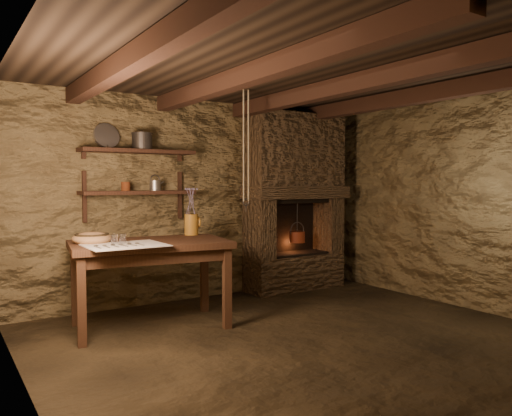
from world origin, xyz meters
TOP-DOWN VIEW (x-y plane):
  - floor at (0.00, 0.00)m, footprint 4.50×4.50m
  - back_wall at (0.00, 2.00)m, footprint 4.50×0.04m
  - left_wall at (-2.25, 0.00)m, footprint 0.04×4.00m
  - right_wall at (2.25, 0.00)m, footprint 0.04×4.00m
  - ceiling at (0.00, 0.00)m, footprint 4.50×4.00m
  - beam_far_left at (-1.50, 0.00)m, footprint 0.14×3.95m
  - beam_mid_left at (-0.50, 0.00)m, footprint 0.14×3.95m
  - beam_mid_right at (0.50, 0.00)m, footprint 0.14×3.95m
  - beam_far_right at (1.50, 0.00)m, footprint 0.14×3.95m
  - shelf_lower at (-0.85, 1.84)m, footprint 1.25×0.30m
  - shelf_upper at (-0.85, 1.84)m, footprint 1.25×0.30m
  - hearth at (1.25, 1.77)m, footprint 1.43×0.51m
  - work_table at (-1.00, 1.13)m, footprint 1.59×1.06m
  - linen_cloth at (-1.31, 0.91)m, footprint 0.69×0.56m
  - pewter_cutlery_row at (-1.31, 0.89)m, footprint 0.57×0.23m
  - drinking_glasses at (-1.29, 1.04)m, footprint 0.22×0.07m
  - stoneware_jug at (-0.42, 1.41)m, footprint 0.19×0.19m
  - wooden_bowl at (-1.52, 1.26)m, footprint 0.46×0.46m
  - iron_stockpot at (-0.80, 1.84)m, footprint 0.27×0.27m
  - tin_pan at (-1.17, 1.94)m, footprint 0.29×0.15m
  - small_kettle at (-0.66, 1.84)m, footprint 0.20×0.18m
  - rusty_tin at (-0.99, 1.84)m, footprint 0.11×0.11m
  - red_pot at (1.26, 1.72)m, footprint 0.26×0.26m
  - hanging_ropes at (0.05, 1.05)m, footprint 0.08×0.08m

SIDE VIEW (x-z plane):
  - floor at x=0.00m, z-range 0.00..0.00m
  - work_table at x=-1.00m, z-range 0.03..0.88m
  - red_pot at x=1.26m, z-range 0.43..0.97m
  - linen_cloth at x=-1.31m, z-range 0.84..0.85m
  - pewter_cutlery_row at x=-1.31m, z-range 0.85..0.86m
  - wooden_bowl at x=-1.52m, z-range 0.82..0.95m
  - drinking_glasses at x=-1.29m, z-range 0.85..0.94m
  - stoneware_jug at x=-0.42m, z-range 0.81..1.33m
  - back_wall at x=0.00m, z-range 0.00..2.40m
  - left_wall at x=-2.25m, z-range 0.00..2.40m
  - right_wall at x=2.25m, z-range 0.00..2.40m
  - hearth at x=1.25m, z-range 0.08..2.38m
  - shelf_lower at x=-0.85m, z-range 1.28..1.32m
  - rusty_tin at x=-0.99m, z-range 1.32..1.42m
  - small_kettle at x=-0.66m, z-range 1.29..1.46m
  - shelf_upper at x=-0.85m, z-range 1.73..1.77m
  - hanging_ropes at x=0.05m, z-range 1.20..2.40m
  - iron_stockpot at x=-0.80m, z-range 1.77..1.94m
  - tin_pan at x=-1.17m, z-range 1.77..2.05m
  - beam_far_left at x=-1.50m, z-range 2.23..2.39m
  - beam_mid_left at x=-0.50m, z-range 2.23..2.39m
  - beam_mid_right at x=0.50m, z-range 2.23..2.39m
  - beam_far_right at x=1.50m, z-range 2.23..2.39m
  - ceiling at x=0.00m, z-range 2.38..2.42m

